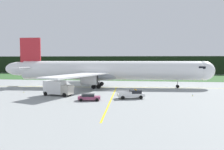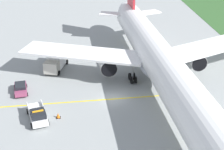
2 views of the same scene
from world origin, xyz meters
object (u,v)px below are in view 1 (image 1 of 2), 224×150
Objects in this scene: apron_cone at (131,95)px; airliner at (108,71)px; ops_pickup_truck at (132,94)px; catering_truck at (57,88)px; staff_car at (89,97)px.

airliner is at bearing 115.93° from apron_cone.
ops_pickup_truck is 16.89m from catering_truck.
apron_cone is (7.54, -15.51, -4.41)m from airliner.
staff_car is (-0.45, -21.83, -4.09)m from airliner.
airliner reaches higher than staff_car.
staff_car is 5.89× the size of apron_cone.
airliner reaches higher than catering_truck.
staff_car is at bearing -156.68° from ops_pickup_truck.
airliner reaches higher than apron_cone.
catering_truck is (-16.79, 1.54, 0.87)m from ops_pickup_truck.
ops_pickup_truck is at bearing -5.23° from catering_truck.
ops_pickup_truck is (7.87, -18.24, -3.89)m from airliner.
apron_cone is (-0.33, 2.73, -0.52)m from ops_pickup_truck.
airliner is 20.25m from ops_pickup_truck.
airliner is at bearing 113.33° from ops_pickup_truck.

